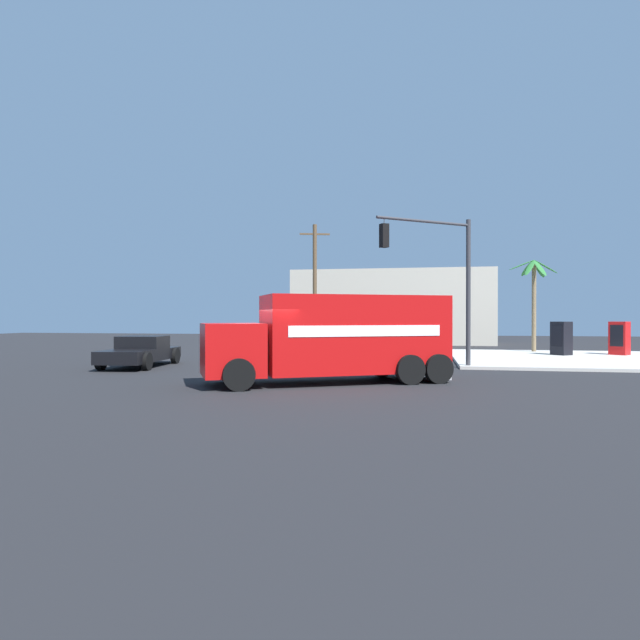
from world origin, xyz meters
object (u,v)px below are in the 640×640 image
(pickup_black, at_px, (141,350))
(vending_machine_blue, at_px, (619,338))
(delivery_truck, at_px, (336,337))
(vending_machine_red, at_px, (561,338))
(palm_tree_far, at_px, (534,290))
(traffic_light_primary, at_px, (441,268))
(utility_pole, at_px, (315,284))

(pickup_black, xyz_separation_m, vending_machine_blue, (23.34, 10.13, 0.34))
(delivery_truck, height_order, pickup_black, delivery_truck)
(delivery_truck, xyz_separation_m, vending_machine_red, (10.48, 13.72, -0.49))
(vending_machine_red, height_order, palm_tree_far, palm_tree_far)
(delivery_truck, relative_size, traffic_light_primary, 1.34)
(traffic_light_primary, height_order, palm_tree_far, traffic_light_primary)
(delivery_truck, distance_m, traffic_light_primary, 6.99)
(pickup_black, relative_size, vending_machine_blue, 2.90)
(pickup_black, bearing_deg, vending_machine_red, 25.04)
(delivery_truck, height_order, traffic_light_primary, traffic_light_primary)
(pickup_black, bearing_deg, palm_tree_far, 32.68)
(vending_machine_red, bearing_deg, delivery_truck, -127.37)
(pickup_black, height_order, vending_machine_red, vending_machine_red)
(traffic_light_primary, bearing_deg, delivery_truck, -125.22)
(traffic_light_primary, distance_m, utility_pole, 17.52)
(palm_tree_far, bearing_deg, vending_machine_blue, -28.42)
(traffic_light_primary, relative_size, pickup_black, 1.18)
(vending_machine_red, xyz_separation_m, utility_pole, (-15.31, 6.82, 3.56))
(vending_machine_blue, xyz_separation_m, utility_pole, (-18.52, 6.09, 3.56))
(vending_machine_red, distance_m, palm_tree_far, 4.18)
(traffic_light_primary, xyz_separation_m, pickup_black, (-13.35, -0.92, -3.61))
(traffic_light_primary, height_order, pickup_black, traffic_light_primary)
(delivery_truck, height_order, utility_pole, utility_pole)
(traffic_light_primary, bearing_deg, utility_pole, 119.13)
(delivery_truck, xyz_separation_m, traffic_light_primary, (3.70, 5.24, 2.78))
(utility_pole, bearing_deg, pickup_black, -106.57)
(delivery_truck, bearing_deg, vending_machine_blue, 46.53)
(palm_tree_far, height_order, utility_pole, utility_pole)
(pickup_black, xyz_separation_m, utility_pole, (4.83, 16.22, 3.90))
(pickup_black, bearing_deg, traffic_light_primary, 3.95)
(traffic_light_primary, relative_size, vending_machine_red, 3.44)
(vending_machine_blue, height_order, palm_tree_far, palm_tree_far)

